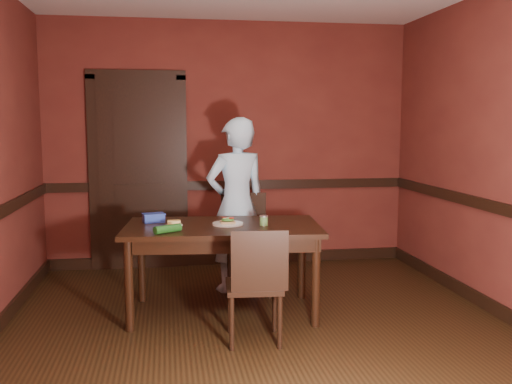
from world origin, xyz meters
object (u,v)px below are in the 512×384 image
object	(u,v)px
person	(236,205)
food_tub	(154,218)
chair_near	(254,284)
dining_table	(223,269)
sandwich_plate	(228,223)
chair_far	(252,244)
sauce_jar	(264,220)
cheese_saucer	(174,224)

from	to	relation	value
person	food_tub	distance (m)	0.88
chair_near	food_tub	distance (m)	1.19
dining_table	sandwich_plate	world-z (taller)	sandwich_plate
chair_far	chair_near	world-z (taller)	chair_far
chair_far	sandwich_plate	xyz separation A→B (m)	(-0.28, -0.55, 0.31)
chair_far	person	size ratio (longest dim) A/B	0.56
chair_near	sauce_jar	distance (m)	0.71
chair_far	cheese_saucer	world-z (taller)	chair_far
dining_table	sauce_jar	distance (m)	0.54
sandwich_plate	cheese_saucer	xyz separation A→B (m)	(-0.44, 0.03, -0.00)
sandwich_plate	cheese_saucer	bearing A→B (deg)	176.29
dining_table	chair_far	xyz separation A→B (m)	(0.33, 0.55, 0.09)
chair_far	sandwich_plate	world-z (taller)	chair_far
cheese_saucer	food_tub	xyz separation A→B (m)	(-0.17, 0.19, 0.02)
food_tub	sauce_jar	bearing A→B (deg)	-31.50
chair_near	cheese_saucer	world-z (taller)	chair_near
sauce_jar	sandwich_plate	bearing A→B (deg)	165.67
chair_near	sauce_jar	world-z (taller)	chair_near
food_tub	chair_far	bearing A→B (deg)	6.66
chair_far	person	bearing A→B (deg)	158.45
dining_table	cheese_saucer	world-z (taller)	cheese_saucer
chair_far	chair_near	bearing A→B (deg)	-82.37
chair_far	cheese_saucer	distance (m)	0.94
sandwich_plate	sauce_jar	size ratio (longest dim) A/B	3.05
sandwich_plate	person	bearing A→B (deg)	76.88
sauce_jar	food_tub	distance (m)	0.95
cheese_saucer	person	bearing A→B (deg)	46.22
cheese_saucer	food_tub	size ratio (longest dim) A/B	0.68
sandwich_plate	food_tub	xyz separation A→B (m)	(-0.61, 0.22, 0.02)
chair_far	food_tub	xyz separation A→B (m)	(-0.90, -0.33, 0.33)
chair_near	sauce_jar	size ratio (longest dim) A/B	10.28
food_tub	person	bearing A→B (deg)	15.85
sandwich_plate	cheese_saucer	distance (m)	0.44
dining_table	sauce_jar	size ratio (longest dim) A/B	19.23
person	cheese_saucer	size ratio (longest dim) A/B	11.67
dining_table	sauce_jar	bearing A→B (deg)	-6.97
chair_far	sauce_jar	bearing A→B (deg)	-73.97
dining_table	food_tub	world-z (taller)	food_tub
sauce_jar	chair_far	bearing A→B (deg)	90.62
chair_near	cheese_saucer	distance (m)	0.95
chair_near	sauce_jar	xyz separation A→B (m)	(0.17, 0.58, 0.37)
chair_far	sauce_jar	size ratio (longest dim) A/B	11.14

